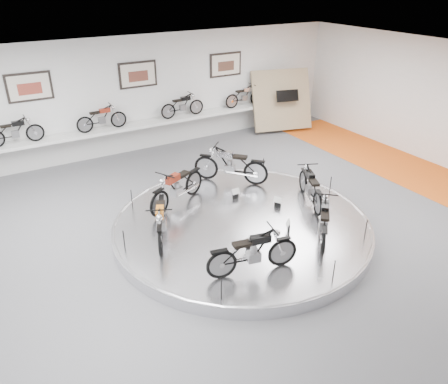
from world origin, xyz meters
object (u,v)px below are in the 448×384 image
bike_d (253,252)px  shelf (145,124)px  bike_f (311,186)px  display_platform (242,226)px  bike_b (177,187)px  bike_e (324,220)px  bike_a (231,165)px  bike_c (161,219)px

bike_d → shelf: bearing=95.7°
bike_d → bike_f: 3.47m
display_platform → shelf: shelf is taller
bike_b → bike_e: bearing=98.4°
bike_e → bike_a: bearing=46.1°
display_platform → bike_e: (1.20, -1.62, 0.63)m
bike_c → bike_b: bearing=166.8°
bike_d → bike_e: bike_d is taller
bike_c → bike_f: (4.10, -0.41, -0.01)m
bike_c → bike_e: 3.74m
shelf → bike_c: bearing=-108.3°
display_platform → shelf: (0.00, 6.40, 0.85)m
bike_c → bike_d: bike_c is taller
bike_f → display_platform: bearing=110.1°
shelf → bike_f: bearing=-72.4°
shelf → bike_a: bearing=-77.9°
bike_d → bike_e: size_ratio=1.03×
display_platform → bike_c: bearing=171.9°
bike_a → bike_b: size_ratio=1.04×
bike_d → bike_e: 2.14m
bike_c → shelf: bearing=-173.3°
bike_c → bike_a: bearing=146.0°
bike_a → bike_f: bearing=163.6°
bike_e → display_platform: bearing=78.5°
display_platform → bike_b: bike_b is taller
bike_a → bike_b: 2.01m
shelf → bike_f: size_ratio=6.69×
bike_b → bike_e: (2.21, -3.19, -0.06)m
bike_e → bike_b: bearing=76.8°
bike_b → bike_d: 3.43m
bike_d → bike_f: bearing=42.0°
bike_b → bike_d: bike_b is taller
display_platform → bike_d: size_ratio=3.81×
bike_c → bike_d: (1.09, -2.14, -0.00)m
display_platform → bike_e: bike_e is taller
bike_e → bike_f: size_ratio=0.99×
display_platform → bike_b: size_ratio=3.54×
bike_a → bike_d: size_ratio=1.12×
bike_c → bike_f: 4.12m
shelf → bike_d: bearing=-96.4°
shelf → bike_f: 6.85m
bike_b → bike_e: bike_b is taller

